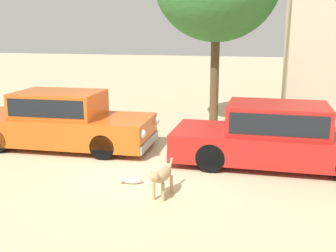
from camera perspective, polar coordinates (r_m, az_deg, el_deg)
The scene contains 5 objects.
ground_plane at distance 9.27m, azimuth -2.68°, elevation -5.56°, with size 80.00×80.00×0.00m, color #CCB78E.
parked_sedan_nearest at distance 10.92m, azimuth -14.51°, elevation 0.81°, with size 4.82×1.98×1.45m.
parked_sedan_second at distance 9.45m, azimuth 14.95°, elevation -1.26°, with size 4.84×1.83×1.40m.
stray_dog_spotted at distance 7.48m, azimuth -0.89°, elevation -6.94°, with size 0.30×1.05×0.63m.
stray_cat at distance 8.24m, azimuth -5.11°, elevation -7.46°, with size 0.62×0.28×0.17m.
Camera 1 is at (2.58, -8.39, 2.97)m, focal length 44.12 mm.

